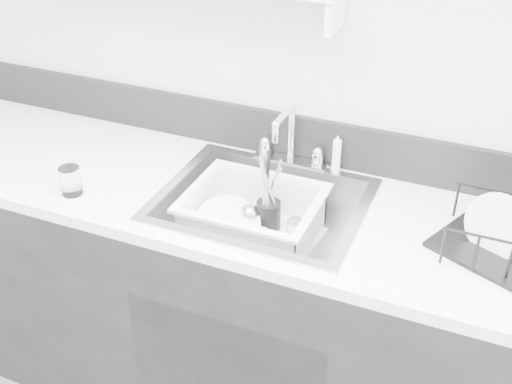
% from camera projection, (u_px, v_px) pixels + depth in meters
% --- Properties ---
extents(room_shell, '(3.50, 3.00, 2.60)m').
position_uv_depth(room_shell, '(62.00, 44.00, 0.97)').
color(room_shell, silver).
rests_on(room_shell, ground).
extents(counter_run, '(3.20, 0.62, 0.92)m').
position_uv_depth(counter_run, '(262.00, 310.00, 2.25)').
color(counter_run, black).
rests_on(counter_run, ground).
extents(backsplash, '(3.20, 0.02, 0.16)m').
position_uv_depth(backsplash, '(296.00, 137.00, 2.19)').
color(backsplash, black).
rests_on(backsplash, counter_run).
extents(sink, '(0.64, 0.52, 0.20)m').
position_uv_depth(sink, '(262.00, 224.00, 2.05)').
color(sink, silver).
rests_on(sink, counter_run).
extents(faucet, '(0.26, 0.18, 0.23)m').
position_uv_depth(faucet, '(290.00, 149.00, 2.16)').
color(faucet, silver).
rests_on(faucet, counter_run).
extents(side_sprayer, '(0.03, 0.03, 0.14)m').
position_uv_depth(side_sprayer, '(337.00, 154.00, 2.11)').
color(side_sprayer, white).
rests_on(side_sprayer, counter_run).
extents(wash_tub, '(0.47, 0.40, 0.17)m').
position_uv_depth(wash_tub, '(253.00, 218.00, 2.07)').
color(wash_tub, white).
rests_on(wash_tub, sink).
extents(plate_stack, '(0.26, 0.25, 0.10)m').
position_uv_depth(plate_stack, '(230.00, 231.00, 2.08)').
color(plate_stack, white).
rests_on(plate_stack, wash_tub).
extents(utensil_cup, '(0.08, 0.08, 0.27)m').
position_uv_depth(utensil_cup, '(268.00, 213.00, 2.11)').
color(utensil_cup, black).
rests_on(utensil_cup, wash_tub).
extents(ladle, '(0.21, 0.29, 0.08)m').
position_uv_depth(ladle, '(251.00, 231.00, 2.06)').
color(ladle, silver).
rests_on(ladle, wash_tub).
extents(tumbler_in_tub, '(0.07, 0.07, 0.09)m').
position_uv_depth(tumbler_in_tub, '(296.00, 233.00, 2.04)').
color(tumbler_in_tub, white).
rests_on(tumbler_in_tub, wash_tub).
extents(tumbler_counter, '(0.09, 0.09, 0.09)m').
position_uv_depth(tumbler_counter, '(71.00, 181.00, 2.01)').
color(tumbler_counter, white).
rests_on(tumbler_counter, counter_run).
extents(bowl_small, '(0.12, 0.12, 0.04)m').
position_uv_depth(bowl_small, '(281.00, 258.00, 1.98)').
color(bowl_small, white).
rests_on(bowl_small, wash_tub).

